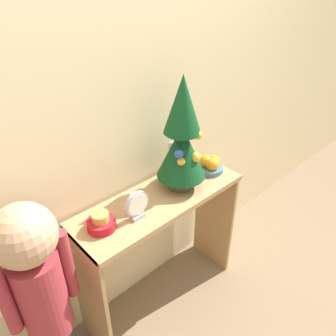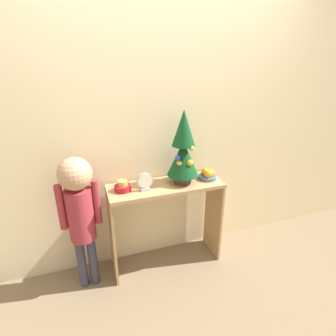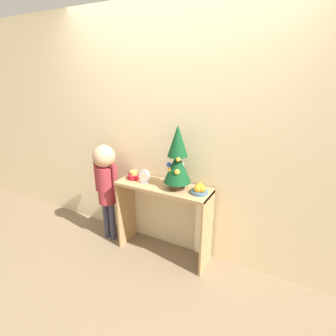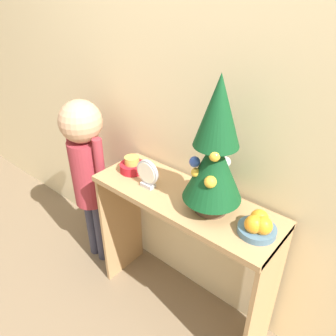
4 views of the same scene
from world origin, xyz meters
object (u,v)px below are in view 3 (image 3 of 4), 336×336
fruit_bowl (200,189)px  singing_bowl (134,176)px  child_figure (106,178)px  desk_clock (144,177)px  mini_tree (177,159)px

fruit_bowl → singing_bowl: bearing=178.9°
singing_bowl → child_figure: (-0.34, -0.05, -0.07)m
singing_bowl → desk_clock: bearing=-18.4°
mini_tree → singing_bowl: bearing=179.4°
mini_tree → child_figure: (-0.85, -0.05, -0.33)m
fruit_bowl → child_figure: 1.09m
fruit_bowl → desk_clock: desk_clock is taller
desk_clock → child_figure: 0.52m
mini_tree → singing_bowl: mini_tree is taller
desk_clock → child_figure: size_ratio=0.13×
mini_tree → fruit_bowl: (0.23, -0.01, -0.25)m
singing_bowl → child_figure: 0.35m
child_figure → mini_tree: bearing=3.3°
singing_bowl → desk_clock: 0.18m
fruit_bowl → singing_bowl: 0.75m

